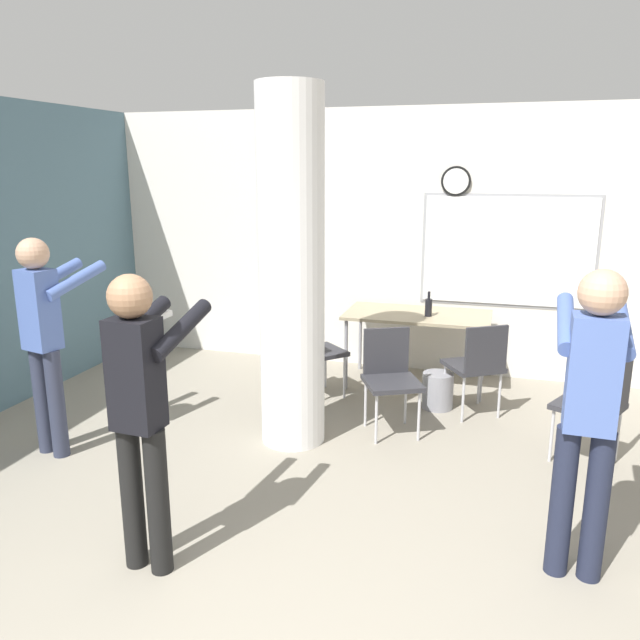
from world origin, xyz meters
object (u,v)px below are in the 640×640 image
Objects in this scene: chair_table_left at (313,347)px; chair_table_right at (477,362)px; chair_table_front at (390,373)px; chair_mid_room at (599,401)px; folding_table at (418,319)px; person_playing_side at (590,402)px; bottle_on_table at (428,307)px; person_watching_back at (45,330)px; person_playing_front at (141,401)px.

chair_table_left is 1.00× the size of chair_table_right.
chair_table_front is 1.00× the size of chair_mid_room.
folding_table is 1.66× the size of chair_table_left.
person_playing_side reaches higher than chair_table_front.
folding_table is at bearing 35.80° from chair_table_left.
folding_table is at bearing 142.26° from bottle_on_table.
folding_table is at bearing 137.61° from chair_mid_room.
chair_table_right is 2.29m from person_playing_side.
bottle_on_table is 0.29× the size of chair_mid_room.
person_playing_side is at bearing -100.78° from chair_mid_room.
bottle_on_table is 0.86m from chair_table_right.
person_watching_back reaches higher than chair_table_left.
chair_table_front is at bearing -98.69° from bottle_on_table.
chair_table_left and chair_table_front have the same top height.
chair_mid_room reaches higher than folding_table.
chair_table_left is (-0.91, -0.66, -0.19)m from folding_table.
bottle_on_table reaches higher than folding_table.
folding_table is 0.84× the size of person_playing_side.
folding_table is 0.85× the size of person_watching_back.
chair_table_left is at bearing 87.86° from person_playing_front.
folding_table is at bearing 132.58° from chair_table_right.
chair_table_right is at bearing 106.64° from person_playing_side.
folding_table is 3.59m from person_playing_front.
bottle_on_table is at bearing 137.26° from chair_mid_room.
person_playing_side is (3.78, -0.45, 0.01)m from person_watching_back.
person_playing_side is (1.27, -2.83, 0.31)m from folding_table.
chair_table_left is 2.82m from person_playing_front.
chair_table_front and chair_mid_room have the same top height.
person_playing_side is (1.33, -1.61, 0.50)m from chair_table_front.
person_playing_side reaches higher than person_playing_front.
chair_mid_room is 4.19m from person_watching_back.
chair_table_front is 1.61m from chair_mid_room.
person_playing_side is at bearing -44.82° from chair_table_left.
folding_table is 2.09m from chair_mid_room.
folding_table is 1.66× the size of chair_mid_room.
person_playing_front is 2.36m from person_playing_side.
person_playing_front is 0.99× the size of person_watching_back.
bottle_on_table is at bearing 71.33° from person_playing_front.
chair_table_left is at bearing 135.18° from person_playing_side.
person_watching_back reaches higher than person_playing_front.
bottle_on_table is 0.29× the size of chair_table_front.
chair_table_left is at bearing -151.01° from bottle_on_table.
bottle_on_table reaches higher than chair_mid_room.
bottle_on_table is at bearing 28.99° from chair_table_left.
chair_table_right is 3.23m from person_playing_front.
person_playing_front reaches higher than bottle_on_table.
bottle_on_table is at bearing 81.31° from chair_table_front.
person_watching_back reaches higher than folding_table.
person_playing_front reaches higher than chair_table_right.
person_playing_side is at bearing 14.83° from person_playing_front.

